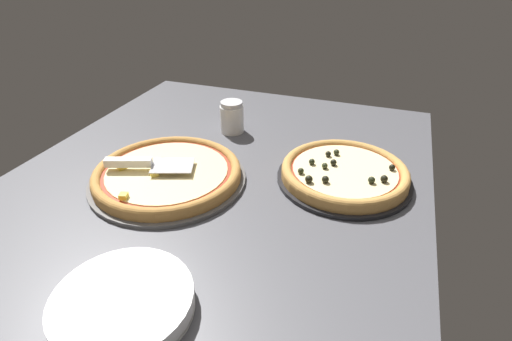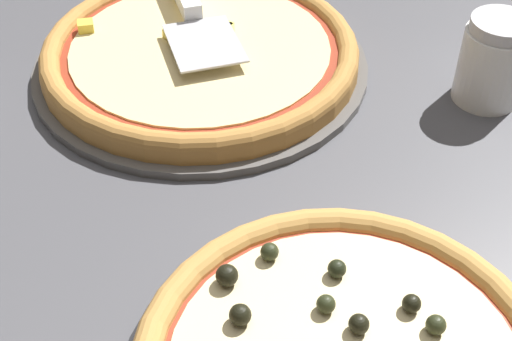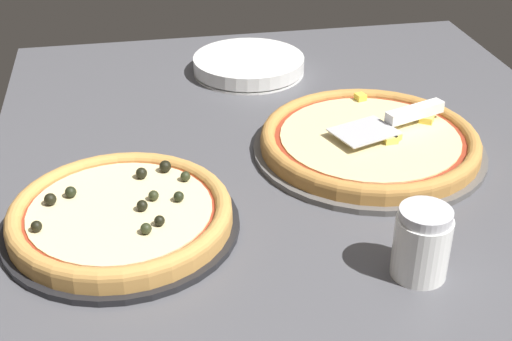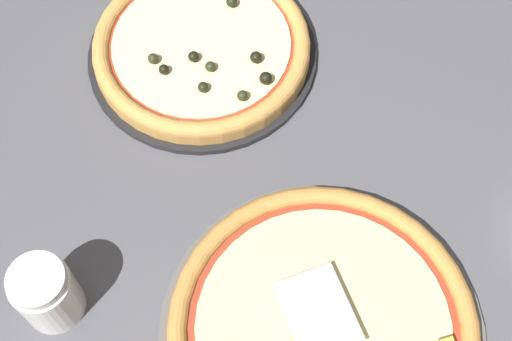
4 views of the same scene
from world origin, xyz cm
name	(u,v)px [view 1 (image 1 of 4)]	position (x,y,z in cm)	size (l,w,h in cm)	color
ground_plane	(214,187)	(0.00, 0.00, -1.80)	(131.15, 105.53, 3.60)	#4C4C51
pizza_pan_front	(168,179)	(3.75, -10.83, 0.50)	(39.35, 39.35, 1.00)	#565451
pizza_front	(167,173)	(3.76, -10.85, 2.43)	(36.99, 36.99, 3.32)	#B77F3D
pizza_pan_back	(344,179)	(-11.35, 31.10, 0.50)	(33.79, 33.79, 1.00)	black
pizza_back	(344,172)	(-11.33, 31.08, 2.62)	(31.76, 31.76, 4.23)	#C68E47
serving_spatula	(140,163)	(5.76, -16.99, 5.08)	(12.09, 22.22, 2.00)	#B7B7BC
plate_stack	(123,303)	(41.81, 3.13, 1.75)	(23.45, 23.45, 3.50)	white
parmesan_shaker	(232,117)	(-28.76, -6.75, 4.88)	(7.33, 7.33, 9.94)	white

